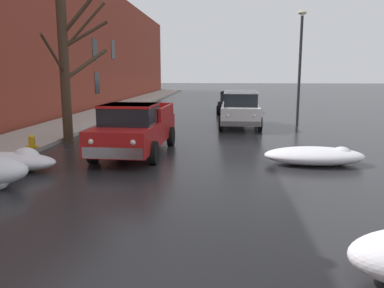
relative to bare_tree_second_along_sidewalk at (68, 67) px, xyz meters
name	(u,v)px	position (x,y,z in m)	size (l,w,h in m)	color
left_sidewalk_slab	(81,121)	(-1.84, 6.05, -2.88)	(2.99, 80.00, 0.15)	#A8A399
brick_townhouse_facade	(40,32)	(-3.83, 6.05, 1.94)	(0.63, 80.00, 9.80)	brown
snow_bank_along_right_kerb	(8,161)	(0.01, -4.77, -2.68)	(3.00, 1.13, 0.66)	white
snow_bank_far_right_pile	(316,156)	(8.93, -3.26, -2.69)	(3.00, 1.44, 0.56)	white
bare_tree_second_along_sidewalk	(68,67)	(0.00, 0.00, 0.00)	(1.93, 3.82, 5.52)	#423323
pickup_truck_red_approaching_near_lane	(135,129)	(3.10, -2.18, -2.07)	(2.26, 5.37, 1.76)	red
suv_white_parked_kerbside_close	(240,108)	(6.96, 4.92, -1.97)	(2.15, 4.72, 1.82)	silver
sedan_black_parked_kerbside_mid	(232,102)	(6.70, 12.21, -2.20)	(2.04, 4.08, 1.42)	black
fire_hydrant	(32,145)	(-0.30, -2.69, -2.60)	(0.42, 0.22, 0.71)	gold
street_lamp_post	(300,63)	(9.94, 5.37, 0.28)	(0.44, 0.24, 5.76)	#28282D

